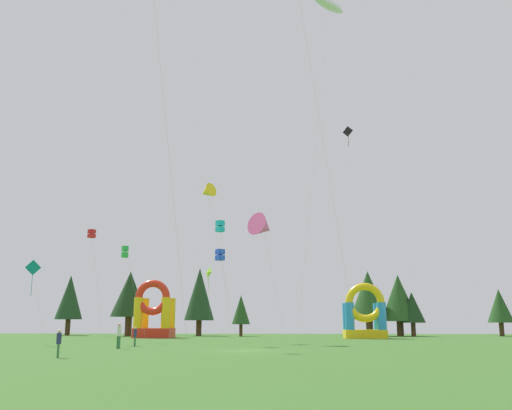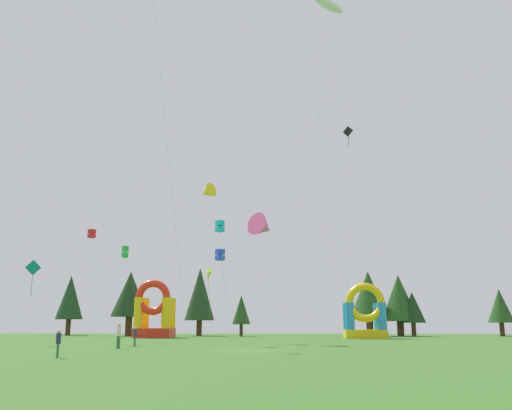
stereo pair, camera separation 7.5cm
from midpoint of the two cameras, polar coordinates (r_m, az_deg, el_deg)
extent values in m
plane|color=#3D6B28|center=(39.42, -1.05, -14.82)|extent=(120.00, 120.00, 0.00)
cube|color=red|center=(54.91, -16.59, -3.08)|extent=(0.77, 0.77, 0.36)
cube|color=red|center=(54.97, -16.57, -2.64)|extent=(0.77, 0.77, 0.36)
cylinder|color=silver|center=(55.07, -16.03, -8.26)|extent=(1.14, 1.83, 10.22)
cube|color=#19B7CC|center=(40.55, -3.71, -2.52)|extent=(0.71, 0.71, 0.37)
cube|color=#19B7CC|center=(40.63, -3.70, -1.90)|extent=(0.71, 0.71, 0.37)
cylinder|color=silver|center=(39.50, -3.19, -8.39)|extent=(0.98, 1.07, 8.83)
cylinder|color=silver|center=(30.29, -9.32, 8.63)|extent=(1.53, 9.11, 25.04)
pyramid|color=black|center=(71.71, 9.57, 7.42)|extent=(0.96, 0.69, 1.03)
cylinder|color=black|center=(71.33, 9.57, 6.71)|extent=(0.04, 0.04, 1.91)
cylinder|color=silver|center=(63.80, 11.43, -1.98)|extent=(2.31, 9.88, 25.61)
ellipsoid|color=white|center=(48.23, 7.56, 19.84)|extent=(3.44, 3.66, 1.40)
cylinder|color=silver|center=(40.79, 6.06, 4.75)|extent=(3.17, 3.66, 27.30)
cube|color=green|center=(58.60, -13.37, -5.04)|extent=(0.74, 0.74, 0.54)
cube|color=green|center=(58.68, -13.33, -4.42)|extent=(0.74, 0.74, 0.54)
cylinder|color=silver|center=(58.95, -12.27, -9.24)|extent=(2.16, 2.07, 9.06)
pyramid|color=#0C7F7A|center=(53.54, -21.99, -6.09)|extent=(1.01, 0.55, 0.98)
cylinder|color=#0C7F7A|center=(53.37, -22.11, -7.40)|extent=(0.04, 0.04, 2.45)
cylinder|color=silver|center=(52.34, -21.49, -9.68)|extent=(2.12, 1.10, 6.66)
cube|color=blue|center=(48.61, -3.71, -5.47)|extent=(0.90, 0.90, 0.44)
cube|color=blue|center=(48.68, -3.70, -4.86)|extent=(0.90, 0.90, 0.44)
cylinder|color=silver|center=(47.22, -2.97, -9.67)|extent=(1.58, 2.08, 7.72)
pyramid|color=#8CD826|center=(60.23, -4.95, -6.99)|extent=(0.82, 0.96, 0.93)
cylinder|color=#8CD826|center=(60.17, -4.92, -8.06)|extent=(0.04, 0.04, 2.21)
cylinder|color=silver|center=(60.64, -4.78, -10.44)|extent=(0.22, 1.23, 7.16)
cylinder|color=silver|center=(37.52, 7.09, 5.81)|extent=(4.84, 10.91, 26.71)
cone|color=#EA599E|center=(53.79, 0.79, -2.30)|extent=(3.34, 3.37, 2.67)
cylinder|color=silver|center=(52.29, 1.92, -8.10)|extent=(2.10, 1.64, 11.03)
cone|color=yellow|center=(60.66, -5.07, 1.35)|extent=(2.34, 2.30, 1.86)
cylinder|color=silver|center=(61.24, -3.44, -6.36)|extent=(3.18, 4.33, 15.93)
cylinder|color=#33723F|center=(33.12, -19.74, -14.02)|extent=(0.13, 0.13, 0.74)
cylinder|color=#33723F|center=(32.98, -19.78, -14.03)|extent=(0.13, 0.13, 0.74)
cylinder|color=navy|center=(33.03, -19.68, -12.87)|extent=(0.32, 0.32, 0.59)
sphere|color=beige|center=(33.02, -19.63, -12.18)|extent=(0.20, 0.20, 0.20)
cylinder|color=#33723F|center=(43.44, -14.08, -13.62)|extent=(0.17, 0.17, 0.91)
cylinder|color=#33723F|center=(43.32, -13.90, -13.63)|extent=(0.17, 0.17, 0.91)
cylinder|color=silver|center=(43.36, -13.94, -12.56)|extent=(0.42, 0.42, 0.72)
sphere|color=#D8AD84|center=(43.36, -13.90, -11.92)|extent=(0.25, 0.25, 0.25)
cylinder|color=#33723F|center=(47.16, -12.35, -13.64)|extent=(0.15, 0.15, 0.76)
cylinder|color=#33723F|center=(47.30, -12.40, -13.63)|extent=(0.15, 0.15, 0.76)
cylinder|color=navy|center=(47.22, -12.34, -12.82)|extent=(0.37, 0.37, 0.60)
sphere|color=#D8AD84|center=(47.21, -12.32, -12.33)|extent=(0.20, 0.20, 0.20)
cube|color=yellow|center=(71.30, 11.23, -12.95)|extent=(5.01, 4.03, 1.05)
cylinder|color=#268CD8|center=(69.62, 9.70, -11.25)|extent=(1.13, 1.13, 3.27)
cylinder|color=#268CD8|center=(70.15, 12.91, -11.13)|extent=(1.13, 1.13, 3.27)
cylinder|color=#268CD8|center=(72.51, 9.45, -11.29)|extent=(1.13, 1.13, 3.27)
cylinder|color=#268CD8|center=(73.01, 12.54, -11.17)|extent=(1.13, 1.13, 3.27)
torus|color=yellow|center=(69.89, 11.26, -9.86)|extent=(4.78, 0.90, 4.78)
cube|color=red|center=(74.33, -10.44, -12.88)|extent=(4.74, 4.20, 1.19)
cylinder|color=yellow|center=(73.30, -12.02, -10.84)|extent=(1.18, 1.18, 3.88)
cylinder|color=yellow|center=(72.46, -9.25, -10.93)|extent=(1.18, 1.18, 3.88)
cylinder|color=yellow|center=(76.23, -11.42, -10.90)|extent=(1.18, 1.18, 3.88)
cylinder|color=yellow|center=(75.42, -8.75, -10.99)|extent=(1.18, 1.18, 3.88)
torus|color=red|center=(72.92, -10.59, -9.37)|extent=(4.50, 0.94, 4.50)
cylinder|color=#4C331E|center=(91.59, -18.83, -11.87)|extent=(0.74, 0.74, 2.41)
cone|color=#1E4221|center=(91.67, -18.64, -9.01)|extent=(4.12, 4.12, 6.75)
cylinder|color=#4C331E|center=(83.78, -13.01, -12.12)|extent=(0.96, 0.96, 2.76)
cone|color=#193819|center=(83.88, -12.86, -8.95)|extent=(5.34, 5.34, 6.54)
cylinder|color=#4C331E|center=(83.55, -5.88, -12.54)|extent=(0.79, 0.79, 2.24)
cone|color=#1E4221|center=(83.65, -5.80, -9.13)|extent=(4.40, 4.40, 7.71)
cylinder|color=#4C331E|center=(80.37, -1.52, -12.82)|extent=(0.47, 0.47, 1.68)
cone|color=#234C1E|center=(80.39, -1.51, -10.76)|extent=(2.60, 2.60, 4.10)
cylinder|color=#4C331E|center=(83.23, 11.72, -12.18)|extent=(0.98, 0.98, 2.75)
cone|color=#234C1E|center=(83.33, 11.58, -8.98)|extent=(5.43, 5.43, 6.58)
cylinder|color=#4C331E|center=(83.71, 14.75, -12.26)|extent=(0.95, 0.95, 2.11)
cone|color=#234C1E|center=(83.78, 14.59, -9.26)|extent=(5.30, 5.30, 6.66)
cylinder|color=#4C331E|center=(82.93, 16.03, -12.27)|extent=(0.63, 0.63, 1.89)
cone|color=#193819|center=(82.95, 15.90, -10.14)|extent=(3.52, 3.52, 4.30)
cylinder|color=#4C331E|center=(88.56, 24.12, -11.65)|extent=(0.65, 0.65, 1.91)
cone|color=#234C1E|center=(88.59, 23.93, -9.49)|extent=(3.63, 3.63, 4.79)
camera|label=1|loc=(0.04, -89.96, -0.01)|focal=38.70mm
camera|label=2|loc=(0.04, 90.04, 0.01)|focal=38.70mm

